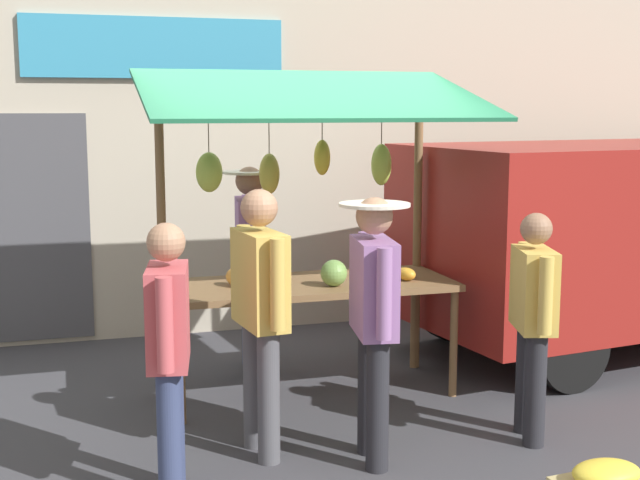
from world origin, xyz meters
TOP-DOWN VIEW (x-y plane):
  - ground_plane at (0.00, 0.00)m, footprint 40.00×40.00m
  - street_backdrop at (0.06, -2.20)m, footprint 9.00×0.30m
  - market_stall at (0.01, -0.02)m, footprint 2.50×1.46m
  - vendor_with_sunhat at (0.29, -0.75)m, footprint 0.45×0.72m
  - shopper_with_ponytail at (-0.02, 1.38)m, footprint 0.43×0.70m
  - shopper_in_striped_shirt at (-1.16, 1.33)m, footprint 0.34×0.64m
  - shopper_with_shopping_bag at (1.25, 1.52)m, footprint 0.30×0.67m
  - shopper_in_grey_tee at (0.62, 1.08)m, footprint 0.28×0.72m
  - parked_van at (-3.18, -0.47)m, footprint 4.61×2.43m

SIDE VIEW (x-z plane):
  - ground_plane at x=0.00m, z-range 0.00..0.00m
  - shopper_in_striped_shirt at x=-1.16m, z-range 0.11..1.63m
  - shopper_with_shopping_bag at x=1.25m, z-range 0.12..1.70m
  - shopper_with_ponytail at x=-0.02m, z-range 0.16..1.82m
  - shopper_in_grey_tee at x=0.62m, z-range 0.14..1.85m
  - vendor_with_sunhat at x=0.29m, z-range 0.17..1.89m
  - parked_van at x=-3.18m, z-range 0.18..2.06m
  - market_stall at x=0.01m, z-range 0.29..2.78m
  - street_backdrop at x=0.06m, z-range 0.00..3.40m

